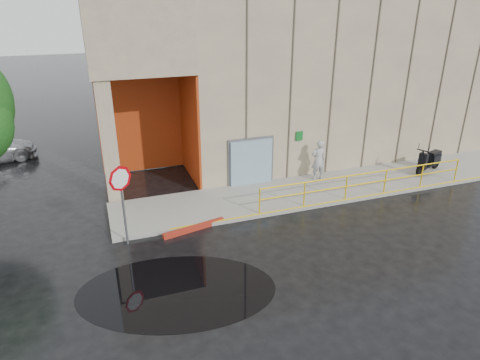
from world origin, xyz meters
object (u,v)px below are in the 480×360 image
(scooter, at_px, (430,155))
(red_curb, at_px, (194,228))
(stop_sign, at_px, (121,189))
(person, at_px, (318,160))

(scooter, distance_m, red_curb, 11.87)
(stop_sign, xyz_separation_m, red_curb, (2.38, 0.16, -1.98))
(person, relative_size, red_curb, 0.77)
(person, relative_size, scooter, 0.94)
(scooter, bearing_deg, red_curb, 168.03)
(scooter, bearing_deg, stop_sign, 167.49)
(person, xyz_separation_m, scooter, (5.41, -0.93, -0.07))
(red_curb, bearing_deg, stop_sign, -176.07)
(person, xyz_separation_m, red_curb, (-6.33, -2.41, -0.98))
(person, distance_m, stop_sign, 9.14)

